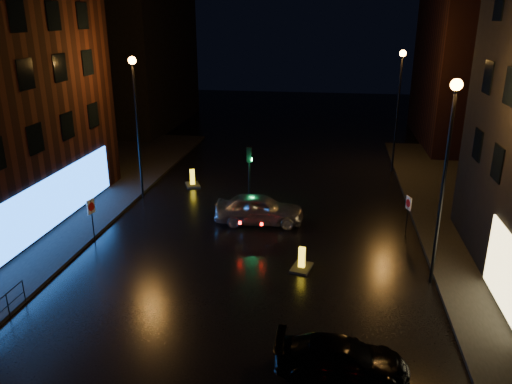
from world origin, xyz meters
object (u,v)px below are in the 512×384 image
(dark_sedan, at_px, (342,359))
(road_sign_left, at_px, (91,210))
(bollard_near, at_px, (302,264))
(road_sign_right, at_px, (408,206))
(traffic_signal, at_px, (249,196))
(silver_hatchback, at_px, (259,209))
(bollard_far, at_px, (193,182))

(dark_sedan, bearing_deg, road_sign_left, 56.78)
(bollard_near, height_order, road_sign_right, road_sign_right)
(bollard_near, relative_size, road_sign_left, 0.60)
(road_sign_right, bearing_deg, bollard_near, 22.61)
(bollard_near, bearing_deg, traffic_signal, 128.31)
(silver_hatchback, xyz_separation_m, bollard_near, (2.60, -4.82, -0.57))
(traffic_signal, distance_m, dark_sedan, 15.23)
(silver_hatchback, relative_size, dark_sedan, 1.14)
(road_sign_right, bearing_deg, dark_sedan, 54.67)
(silver_hatchback, relative_size, road_sign_left, 2.15)
(silver_hatchback, distance_m, bollard_near, 5.51)
(traffic_signal, distance_m, bollard_near, 8.41)
(dark_sedan, bearing_deg, traffic_signal, 20.74)
(bollard_far, relative_size, road_sign_right, 0.72)
(dark_sedan, distance_m, road_sign_left, 14.42)
(bollard_far, bearing_deg, bollard_near, -77.20)
(dark_sedan, height_order, road_sign_left, road_sign_left)
(bollard_near, height_order, bollard_far, bollard_far)
(bollard_far, relative_size, road_sign_left, 0.69)
(bollard_near, distance_m, bollard_far, 12.91)
(silver_hatchback, bearing_deg, dark_sedan, -163.82)
(bollard_near, height_order, road_sign_left, road_sign_left)
(road_sign_left, bearing_deg, bollard_near, 4.49)
(dark_sedan, height_order, bollard_near, dark_sedan)
(traffic_signal, xyz_separation_m, bollard_far, (-4.22, 2.68, -0.26))
(silver_hatchback, height_order, bollard_near, silver_hatchback)
(dark_sedan, bearing_deg, bollard_near, 14.49)
(traffic_signal, bearing_deg, dark_sedan, -69.80)
(traffic_signal, height_order, road_sign_right, traffic_signal)
(dark_sedan, bearing_deg, silver_hatchback, 20.84)
(silver_hatchback, height_order, dark_sedan, silver_hatchback)
(bollard_far, bearing_deg, silver_hatchback, -70.72)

